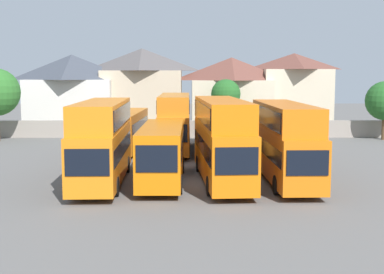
{
  "coord_description": "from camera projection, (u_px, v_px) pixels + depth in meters",
  "views": [
    {
      "loc": [
        -0.21,
        -31.62,
        6.66
      ],
      "look_at": [
        0.0,
        3.0,
        2.5
      ],
      "focal_mm": 48.93,
      "sensor_mm": 36.0,
      "label": 1
    }
  ],
  "objects": [
    {
      "name": "ground",
      "position": [
        191.0,
        144.0,
        50.06
      ],
      "size": [
        140.0,
        140.0,
        0.0
      ],
      "primitive_type": "plane",
      "color": "#605E5B"
    },
    {
      "name": "depot_boundary_wall",
      "position": [
        191.0,
        129.0,
        55.3
      ],
      "size": [
        56.0,
        0.5,
        1.8
      ],
      "primitive_type": "cube",
      "color": "gray",
      "rests_on": "ground"
    },
    {
      "name": "bus_1",
      "position": [
        102.0,
        138.0,
        31.84
      ],
      "size": [
        2.9,
        11.39,
        5.02
      ],
      "rotation": [
        0.0,
        0.0,
        -1.54
      ],
      "color": "orange",
      "rests_on": "ground"
    },
    {
      "name": "bus_2",
      "position": [
        162.0,
        151.0,
        32.03
      ],
      "size": [
        2.61,
        10.1,
        3.51
      ],
      "rotation": [
        0.0,
        0.0,
        -1.58
      ],
      "color": "orange",
      "rests_on": "ground"
    },
    {
      "name": "bus_3",
      "position": [
        222.0,
        136.0,
        32.24
      ],
      "size": [
        3.24,
        11.89,
        5.11
      ],
      "rotation": [
        0.0,
        0.0,
        -1.51
      ],
      "color": "orange",
      "rests_on": "ground"
    },
    {
      "name": "bus_4",
      "position": [
        285.0,
        138.0,
        32.36
      ],
      "size": [
        2.73,
        11.57,
        4.86
      ],
      "rotation": [
        0.0,
        0.0,
        -1.55
      ],
      "color": "orange",
      "rests_on": "ground"
    },
    {
      "name": "bus_5",
      "position": [
        126.0,
        129.0,
        45.26
      ],
      "size": [
        2.98,
        10.9,
        3.44
      ],
      "rotation": [
        0.0,
        0.0,
        -1.61
      ],
      "color": "orange",
      "rests_on": "ground"
    },
    {
      "name": "bus_6",
      "position": [
        175.0,
        120.0,
        44.96
      ],
      "size": [
        2.62,
        11.32,
        4.91
      ],
      "rotation": [
        0.0,
        0.0,
        -1.57
      ],
      "color": "orange",
      "rests_on": "ground"
    },
    {
      "name": "bus_7",
      "position": [
        211.0,
        129.0,
        45.63
      ],
      "size": [
        2.75,
        10.73,
        3.35
      ],
      "rotation": [
        0.0,
        0.0,
        -1.58
      ],
      "color": "orange",
      "rests_on": "ground"
    },
    {
      "name": "bus_8",
      "position": [
        255.0,
        130.0,
        45.09
      ],
      "size": [
        2.66,
        10.57,
        3.33
      ],
      "rotation": [
        0.0,
        0.0,
        -1.55
      ],
      "color": "orange",
      "rests_on": "ground"
    },
    {
      "name": "house_terrace_left",
      "position": [
        73.0,
        92.0,
        62.5
      ],
      "size": [
        10.55,
        8.0,
        8.98
      ],
      "color": "silver",
      "rests_on": "ground"
    },
    {
      "name": "house_terrace_centre",
      "position": [
        142.0,
        88.0,
        63.26
      ],
      "size": [
        9.95,
        6.59,
        9.75
      ],
      "color": "#C6B293",
      "rests_on": "ground"
    },
    {
      "name": "house_terrace_right",
      "position": [
        231.0,
        93.0,
        62.76
      ],
      "size": [
        9.93,
        6.84,
        8.65
      ],
      "color": "beige",
      "rests_on": "ground"
    },
    {
      "name": "house_terrace_far_right",
      "position": [
        294.0,
        90.0,
        64.54
      ],
      "size": [
        8.43,
        8.35,
        9.22
      ],
      "color": "beige",
      "rests_on": "ground"
    },
    {
      "name": "tree_left_of_lot",
      "position": [
        226.0,
        94.0,
        57.38
      ],
      "size": [
        3.25,
        3.25,
        6.13
      ],
      "color": "brown",
      "rests_on": "ground"
    }
  ]
}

